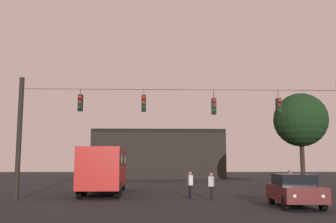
# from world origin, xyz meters

# --- Properties ---
(ground_plane) EXTENTS (168.00, 168.00, 0.00)m
(ground_plane) POSITION_xyz_m (0.00, 24.50, 0.00)
(ground_plane) COLOR black
(ground_plane) RESTS_ON ground
(overhead_signal_span) EXTENTS (18.93, 0.44, 6.99)m
(overhead_signal_span) POSITION_xyz_m (-0.04, 14.08, 4.04)
(overhead_signal_span) COLOR black
(overhead_signal_span) RESTS_ON ground
(city_bus) EXTENTS (2.99, 11.10, 3.00)m
(city_bus) POSITION_xyz_m (-5.06, 19.21, 1.87)
(city_bus) COLOR #B21E19
(city_bus) RESTS_ON ground
(car_near_right) EXTENTS (2.13, 4.44, 1.52)m
(car_near_right) POSITION_xyz_m (4.97, 10.00, 0.80)
(car_near_right) COLOR #511919
(car_near_right) RESTS_ON ground
(pedestrian_crossing_left) EXTENTS (0.36, 0.42, 1.70)m
(pedestrian_crossing_left) POSITION_xyz_m (6.20, 14.08, 0.96)
(pedestrian_crossing_left) COLOR black
(pedestrian_crossing_left) RESTS_ON ground
(pedestrian_crossing_center) EXTENTS (0.30, 0.40, 1.57)m
(pedestrian_crossing_center) POSITION_xyz_m (0.49, 14.81, 0.88)
(pedestrian_crossing_center) COLOR black
(pedestrian_crossing_center) RESTS_ON ground
(pedestrian_crossing_right) EXTENTS (0.36, 0.42, 1.51)m
(pedestrian_crossing_right) POSITION_xyz_m (1.62, 13.95, 0.84)
(pedestrian_crossing_right) COLOR black
(pedestrian_crossing_right) RESTS_ON ground
(corner_building) EXTENTS (18.85, 9.80, 7.01)m
(corner_building) POSITION_xyz_m (-1.21, 51.04, 3.50)
(corner_building) COLOR black
(corner_building) RESTS_ON ground
(tree_left_silhouette) EXTENTS (4.88, 4.88, 8.50)m
(tree_left_silhouette) POSITION_xyz_m (11.69, 26.81, 6.03)
(tree_left_silhouette) COLOR #2D2116
(tree_left_silhouette) RESTS_ON ground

